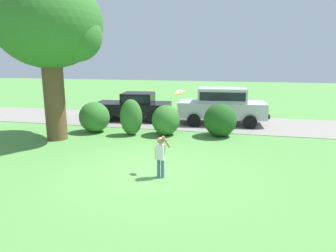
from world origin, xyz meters
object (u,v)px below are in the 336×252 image
(frisbee, at_px, (180,92))
(parked_sedan, at_px, (135,105))
(oak_tree_large, at_px, (51,28))
(parked_suv, at_px, (222,104))
(child_thrower, at_px, (161,154))

(frisbee, bearing_deg, parked_sedan, 118.93)
(oak_tree_large, xyz_separation_m, frisbee, (5.88, -2.66, -2.18))
(parked_suv, bearing_deg, parked_sedan, -179.75)
(parked_suv, height_order, child_thrower, parked_suv)
(parked_sedan, height_order, child_thrower, parked_sedan)
(child_thrower, relative_size, frisbee, 4.20)
(oak_tree_large, distance_m, frisbee, 6.81)
(child_thrower, xyz_separation_m, frisbee, (0.41, 0.75, 1.72))
(parked_suv, distance_m, child_thrower, 8.11)
(oak_tree_large, relative_size, child_thrower, 5.20)
(parked_sedan, height_order, parked_suv, parked_suv)
(child_thrower, height_order, frisbee, frisbee)
(parked_sedan, distance_m, parked_suv, 4.87)
(oak_tree_large, height_order, parked_suv, oak_tree_large)
(parked_suv, bearing_deg, frisbee, -96.78)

